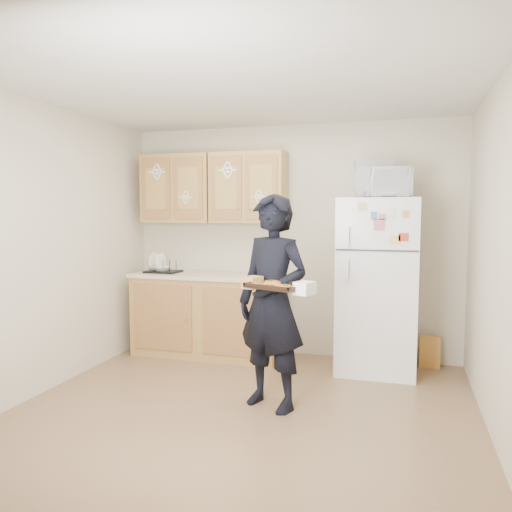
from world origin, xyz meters
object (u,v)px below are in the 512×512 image
object	(u,v)px
person	(272,302)
microwave	(383,183)
refrigerator	(377,285)
dish_rack	(163,266)
baking_tray	(278,286)

from	to	relation	value
person	microwave	bearing A→B (deg)	77.14
refrigerator	dish_rack	size ratio (longest dim) A/B	4.69
baking_tray	dish_rack	distance (m)	2.22
refrigerator	microwave	bearing A→B (deg)	-54.85
refrigerator	microwave	xyz separation A→B (m)	(0.04, -0.05, 0.99)
baking_tray	dish_rack	bearing A→B (deg)	160.41
refrigerator	person	size ratio (longest dim) A/B	1.00
microwave	dish_rack	size ratio (longest dim) A/B	1.42
baking_tray	refrigerator	bearing A→B (deg)	88.14
refrigerator	person	bearing A→B (deg)	-122.19
refrigerator	person	xyz separation A→B (m)	(-0.75, -1.19, 0.00)
dish_rack	person	bearing A→B (deg)	-37.25
refrigerator	microwave	world-z (taller)	microwave
person	microwave	world-z (taller)	microwave
person	dish_rack	distance (m)	1.96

